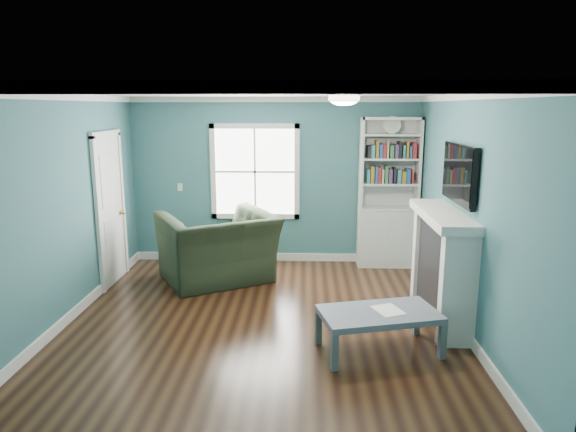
{
  "coord_description": "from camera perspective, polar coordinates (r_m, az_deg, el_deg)",
  "views": [
    {
      "loc": [
        0.5,
        -5.52,
        2.45
      ],
      "look_at": [
        0.29,
        0.4,
        1.19
      ],
      "focal_mm": 32.0,
      "sensor_mm": 36.0,
      "label": 1
    }
  ],
  "objects": [
    {
      "name": "light_switch",
      "position": [
        8.34,
        -11.91,
        3.16
      ],
      "size": [
        0.08,
        0.01,
        0.12
      ],
      "primitive_type": "cube",
      "color": "white",
      "rests_on": "room_walls"
    },
    {
      "name": "door",
      "position": [
        7.56,
        -19.14,
        0.87
      ],
      "size": [
        0.12,
        0.98,
        2.17
      ],
      "color": "silver",
      "rests_on": "ground"
    },
    {
      "name": "floor",
      "position": [
        6.06,
        -2.95,
        -11.84
      ],
      "size": [
        5.0,
        5.0,
        0.0
      ],
      "primitive_type": "plane",
      "color": "black",
      "rests_on": "ground"
    },
    {
      "name": "fireplace",
      "position": [
        6.2,
        16.76,
        -5.49
      ],
      "size": [
        0.44,
        1.58,
        1.3
      ],
      "color": "black",
      "rests_on": "ground"
    },
    {
      "name": "coffee_table",
      "position": [
        5.37,
        10.08,
        -10.94
      ],
      "size": [
        1.3,
        0.91,
        0.43
      ],
      "rotation": [
        0.0,
        0.0,
        0.24
      ],
      "color": "#4D575D",
      "rests_on": "ground"
    },
    {
      "name": "tv",
      "position": [
        6.01,
        18.5,
        4.49
      ],
      "size": [
        0.06,
        1.1,
        0.65
      ],
      "primitive_type": "cube",
      "color": "black",
      "rests_on": "fireplace"
    },
    {
      "name": "window",
      "position": [
        8.1,
        -3.69,
        4.93
      ],
      "size": [
        1.4,
        0.06,
        1.5
      ],
      "color": "white",
      "rests_on": "room_walls"
    },
    {
      "name": "room_walls",
      "position": [
        5.61,
        -3.13,
        3.11
      ],
      "size": [
        5.0,
        5.0,
        5.0
      ],
      "color": "#347076",
      "rests_on": "ground"
    },
    {
      "name": "trim",
      "position": [
        5.67,
        -3.09,
        -0.33
      ],
      "size": [
        4.5,
        5.0,
        2.6
      ],
      "color": "white",
      "rests_on": "ground"
    },
    {
      "name": "bookshelf",
      "position": [
        8.06,
        11.03,
        0.91
      ],
      "size": [
        0.9,
        0.35,
        2.31
      ],
      "color": "silver",
      "rests_on": "ground"
    },
    {
      "name": "ceiling_fixture",
      "position": [
        5.63,
        6.25,
        12.98
      ],
      "size": [
        0.38,
        0.38,
        0.15
      ],
      "color": "white",
      "rests_on": "room_walls"
    },
    {
      "name": "recliner",
      "position": [
        7.35,
        -7.86,
        -2.23
      ],
      "size": [
        1.78,
        1.58,
        1.31
      ],
      "primitive_type": "imported",
      "rotation": [
        0.0,
        0.0,
        -2.63
      ],
      "color": "black",
      "rests_on": "ground"
    },
    {
      "name": "paper_sheet",
      "position": [
        5.39,
        11.07,
        -10.22
      ],
      "size": [
        0.35,
        0.39,
        0.0
      ],
      "primitive_type": "cube",
      "rotation": [
        0.0,
        0.0,
        0.39
      ],
      "color": "white",
      "rests_on": "coffee_table"
    }
  ]
}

